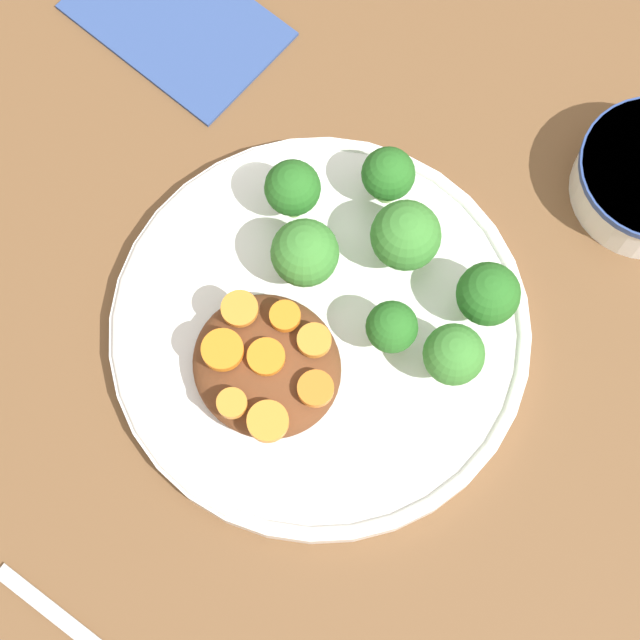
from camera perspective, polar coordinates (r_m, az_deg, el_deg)
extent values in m
plane|color=brown|center=(0.72, 0.00, -0.74)|extent=(4.00, 4.00, 0.00)
cylinder|color=white|center=(0.71, 0.00, -0.56)|extent=(0.28, 0.28, 0.02)
torus|color=white|center=(0.71, 0.00, -0.37)|extent=(0.28, 0.28, 0.01)
ellipsoid|color=brown|center=(0.68, -2.90, -2.38)|extent=(0.10, 0.09, 0.03)
cylinder|color=#7FA85B|center=(0.71, 4.47, 3.74)|extent=(0.01, 0.01, 0.02)
sphere|color=#3D8433|center=(0.69, 4.62, 4.50)|extent=(0.05, 0.05, 0.05)
cylinder|color=#759E51|center=(0.73, -1.43, 6.31)|extent=(0.01, 0.01, 0.02)
sphere|color=#286B23|center=(0.71, -1.47, 7.06)|extent=(0.04, 0.04, 0.04)
cylinder|color=#7FA85B|center=(0.69, 3.74, -0.91)|extent=(0.01, 0.01, 0.02)
sphere|color=#286B23|center=(0.67, 3.86, -0.37)|extent=(0.03, 0.03, 0.03)
cylinder|color=#7FA85B|center=(0.71, 8.69, 0.77)|extent=(0.02, 0.02, 0.02)
sphere|color=#286B23|center=(0.69, 8.97, 1.38)|extent=(0.04, 0.04, 0.04)
cylinder|color=#7FA85B|center=(0.71, -0.79, 2.90)|extent=(0.01, 0.01, 0.02)
sphere|color=#3D8433|center=(0.69, -0.82, 3.60)|extent=(0.04, 0.04, 0.04)
cylinder|color=#7FA85B|center=(0.73, 3.56, 7.07)|extent=(0.01, 0.01, 0.02)
sphere|color=#286B23|center=(0.71, 3.66, 7.78)|extent=(0.04, 0.04, 0.04)
cylinder|color=#759E51|center=(0.69, 6.93, -2.35)|extent=(0.02, 0.02, 0.02)
sphere|color=#3D8433|center=(0.67, 7.15, -1.84)|extent=(0.04, 0.04, 0.04)
cylinder|color=orange|center=(0.68, -4.31, 0.61)|extent=(0.02, 0.02, 0.00)
cylinder|color=orange|center=(0.67, -0.31, -1.09)|extent=(0.02, 0.02, 0.01)
cylinder|color=orange|center=(0.67, -2.85, -2.02)|extent=(0.02, 0.02, 0.01)
cylinder|color=orange|center=(0.66, -2.80, -5.42)|extent=(0.03, 0.03, 0.01)
cylinder|color=orange|center=(0.66, -4.72, -4.44)|extent=(0.02, 0.02, 0.01)
cylinder|color=orange|center=(0.67, -5.22, -1.60)|extent=(0.03, 0.03, 0.01)
cylinder|color=orange|center=(0.66, -0.24, -3.68)|extent=(0.02, 0.02, 0.01)
cylinder|color=orange|center=(0.67, -1.88, 0.21)|extent=(0.02, 0.02, 0.01)
cube|color=#B5B5B5|center=(0.70, -13.10, -15.67)|extent=(0.12, 0.03, 0.01)
cube|color=#334C8C|center=(0.83, -7.67, 15.61)|extent=(0.17, 0.12, 0.01)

